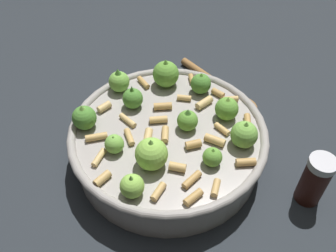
# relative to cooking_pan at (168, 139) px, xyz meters

# --- Properties ---
(ground_plane) EXTENTS (2.40, 2.40, 0.00)m
(ground_plane) POSITION_rel_cooking_pan_xyz_m (0.00, -0.00, -0.04)
(ground_plane) COLOR #23282D
(cooking_pan) EXTENTS (0.32, 0.32, 0.12)m
(cooking_pan) POSITION_rel_cooking_pan_xyz_m (0.00, 0.00, 0.00)
(cooking_pan) COLOR #9E9993
(cooking_pan) RESTS_ON ground
(pepper_shaker) EXTENTS (0.04, 0.04, 0.09)m
(pepper_shaker) POSITION_rel_cooking_pan_xyz_m (0.20, -0.12, 0.00)
(pepper_shaker) COLOR #33140F
(pepper_shaker) RESTS_ON ground
(wooden_spoon) EXTENTS (0.13, 0.19, 0.02)m
(wooden_spoon) POSITION_rel_cooking_pan_xyz_m (0.14, 0.15, -0.04)
(wooden_spoon) COLOR olive
(wooden_spoon) RESTS_ON ground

